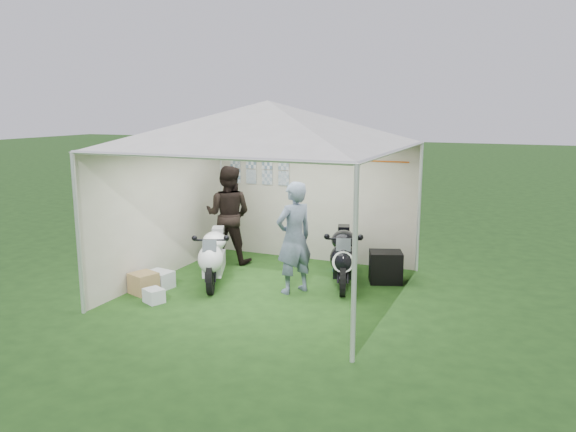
% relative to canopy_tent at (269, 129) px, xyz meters
% --- Properties ---
extents(ground, '(80.00, 80.00, 0.00)m').
position_rel_canopy_tent_xyz_m(ground, '(0.00, -0.03, -2.58)').
color(ground, '#1C3D14').
rests_on(ground, ground).
extents(canopy_tent, '(5.66, 5.66, 3.00)m').
position_rel_canopy_tent_xyz_m(canopy_tent, '(0.00, 0.00, 0.00)').
color(canopy_tent, silver).
rests_on(canopy_tent, ground).
extents(motorcycle_white, '(0.95, 1.68, 0.88)m').
position_rel_canopy_tent_xyz_m(motorcycle_white, '(-0.96, -0.13, -2.08)').
color(motorcycle_white, black).
rests_on(motorcycle_white, ground).
extents(motorcycle_black, '(0.80, 1.82, 0.92)m').
position_rel_canopy_tent_xyz_m(motorcycle_black, '(1.03, 0.66, -2.06)').
color(motorcycle_black, black).
rests_on(motorcycle_black, ground).
extents(paddock_stand, '(0.42, 0.33, 0.28)m').
position_rel_canopy_tent_xyz_m(paddock_stand, '(0.78, 1.47, -2.44)').
color(paddock_stand, '#0C38CF').
rests_on(paddock_stand, ground).
extents(person_dark_jacket, '(0.99, 0.83, 1.84)m').
position_rel_canopy_tent_xyz_m(person_dark_jacket, '(-1.38, 1.15, -1.66)').
color(person_dark_jacket, black).
rests_on(person_dark_jacket, ground).
extents(person_blue_jacket, '(0.71, 0.78, 1.78)m').
position_rel_canopy_tent_xyz_m(person_blue_jacket, '(0.42, 0.01, -1.69)').
color(person_blue_jacket, slate).
rests_on(person_blue_jacket, ground).
extents(equipment_box, '(0.64, 0.58, 0.53)m').
position_rel_canopy_tent_xyz_m(equipment_box, '(1.64, 1.08, -2.31)').
color(equipment_box, black).
rests_on(equipment_box, ground).
extents(crate_0, '(0.46, 0.38, 0.27)m').
position_rel_canopy_tent_xyz_m(crate_0, '(-1.68, -0.65, -2.44)').
color(crate_0, silver).
rests_on(crate_0, ground).
extents(crate_1, '(0.46, 0.46, 0.33)m').
position_rel_canopy_tent_xyz_m(crate_1, '(-1.75, -0.97, -2.41)').
color(crate_1, olive).
rests_on(crate_1, ground).
extents(crate_2, '(0.36, 0.34, 0.21)m').
position_rel_canopy_tent_xyz_m(crate_2, '(-1.34, -1.27, -2.47)').
color(crate_2, silver).
rests_on(crate_2, ground).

